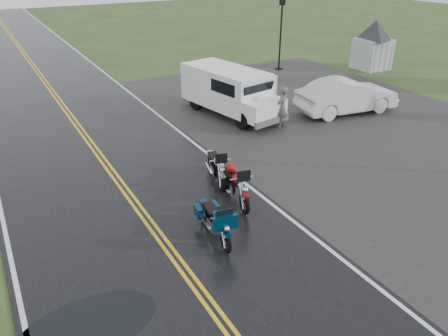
# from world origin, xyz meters

# --- Properties ---
(ground) EXTENTS (120.00, 120.00, 0.00)m
(ground) POSITION_xyz_m (0.00, 0.00, 0.00)
(ground) COLOR #2D471E
(ground) RESTS_ON ground
(road) EXTENTS (8.00, 100.00, 0.04)m
(road) POSITION_xyz_m (0.00, 10.00, 0.02)
(road) COLOR black
(road) RESTS_ON ground
(parking_pad) EXTENTS (14.00, 24.00, 0.03)m
(parking_pad) POSITION_xyz_m (11.00, 5.00, 0.01)
(parking_pad) COLOR black
(parking_pad) RESTS_ON ground
(visitor_center) EXTENTS (16.00, 10.00, 4.80)m
(visitor_center) POSITION_xyz_m (20.00, 12.00, 2.40)
(visitor_center) COLOR #A8AAAD
(visitor_center) RESTS_ON ground
(motorcycle_red) EXTENTS (1.28, 2.49, 1.40)m
(motorcycle_red) POSITION_xyz_m (2.73, 0.61, 0.70)
(motorcycle_red) COLOR #620C0B
(motorcycle_red) RESTS_ON ground
(motorcycle_teal) EXTENTS (1.04, 2.22, 1.26)m
(motorcycle_teal) POSITION_xyz_m (1.29, -0.76, 0.63)
(motorcycle_teal) COLOR #05233A
(motorcycle_teal) RESTS_ON ground
(motorcycle_silver) EXTENTS (1.39, 2.39, 1.33)m
(motorcycle_silver) POSITION_xyz_m (2.80, 2.13, 0.67)
(motorcycle_silver) COLOR #9CA0A3
(motorcycle_silver) RESTS_ON ground
(van_white) EXTENTS (3.21, 6.13, 2.29)m
(van_white) POSITION_xyz_m (6.46, 6.68, 1.15)
(van_white) COLOR white
(van_white) RESTS_ON ground
(person_at_van) EXTENTS (0.81, 0.71, 1.87)m
(person_at_van) POSITION_xyz_m (8.12, 6.06, 0.94)
(person_at_van) COLOR #515156
(person_at_van) RESTS_ON ground
(sedan_white) EXTENTS (5.28, 2.40, 1.68)m
(sedan_white) POSITION_xyz_m (12.13, 6.12, 0.84)
(sedan_white) COLOR silver
(sedan_white) RESTS_ON ground
(lamp_post_far_right) EXTENTS (0.40, 0.40, 4.64)m
(lamp_post_far_right) POSITION_xyz_m (14.43, 14.89, 2.32)
(lamp_post_far_right) COLOR black
(lamp_post_far_right) RESTS_ON ground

